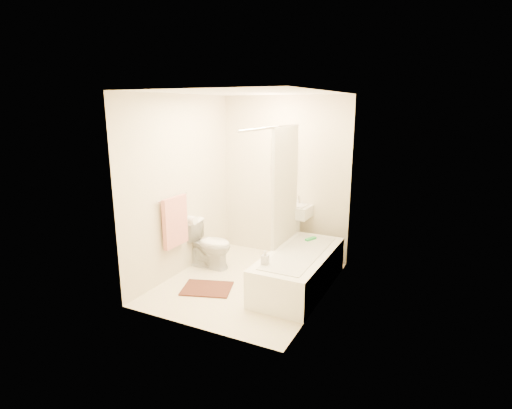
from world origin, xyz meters
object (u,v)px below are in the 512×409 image
at_px(bathtub, 299,270).
at_px(bath_mat, 207,288).
at_px(toilet, 209,244).
at_px(sink, 295,230).
at_px(soap_bottle, 265,258).

bearing_deg(bathtub, bath_mat, -150.50).
xyz_separation_m(toilet, bathtub, (1.39, -0.08, -0.10)).
relative_size(sink, bath_mat, 1.51).
bearing_deg(sink, toilet, -138.39).
distance_m(bathtub, soap_bottle, 0.66).
bearing_deg(bath_mat, toilet, 120.15).
xyz_separation_m(toilet, soap_bottle, (1.16, -0.61, 0.21)).
relative_size(toilet, sink, 0.74).
bearing_deg(toilet, soap_bottle, -119.14).
bearing_deg(toilet, bathtub, -94.55).
distance_m(sink, bath_mat, 1.64).
bearing_deg(sink, soap_bottle, -80.36).
height_order(sink, bath_mat, sink).
xyz_separation_m(bath_mat, soap_bottle, (0.79, 0.04, 0.54)).
xyz_separation_m(sink, bathtub, (0.40, -0.88, -0.23)).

